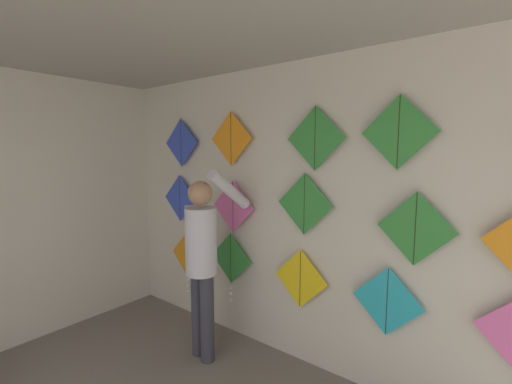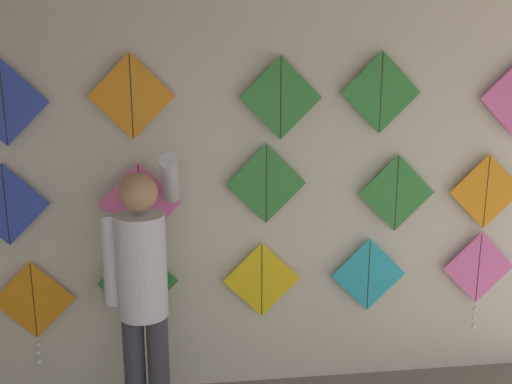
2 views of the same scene
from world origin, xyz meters
TOP-DOWN VIEW (x-y plane):
  - back_panel at (0.00, 4.08)m, footprint 5.75×0.06m
  - shopkeeper at (-0.82, 3.51)m, footprint 0.46×0.61m
  - kite_0 at (-1.59, 3.99)m, footprint 0.55×0.04m
  - kite_1 at (-0.89, 3.99)m, footprint 0.55×0.04m
  - kite_2 at (-0.03, 3.99)m, footprint 0.55×0.01m
  - kite_3 at (0.75, 3.99)m, footprint 0.55×0.01m
  - kite_5 at (-1.71, 3.99)m, footprint 0.55×0.01m
  - kite_6 at (-0.85, 3.99)m, footprint 0.55×0.01m
  - kite_7 at (0.00, 3.99)m, footprint 0.55×0.01m
  - kite_8 at (0.93, 3.99)m, footprint 0.55×0.01m
  - kite_10 at (-1.66, 3.99)m, footprint 0.55×0.01m
  - kite_11 at (-0.87, 3.99)m, footprint 0.55×0.01m
  - kite_12 at (0.09, 3.99)m, footprint 0.55×0.01m
  - kite_13 at (0.78, 3.99)m, footprint 0.55×0.01m

SIDE VIEW (x-z plane):
  - kite_0 at x=-1.59m, z-range 0.34..1.10m
  - kite_1 at x=-0.89m, z-range 0.43..1.20m
  - kite_2 at x=-0.03m, z-range 0.55..1.11m
  - kite_3 at x=0.75m, z-range 0.55..1.11m
  - shopkeeper at x=-0.82m, z-range 0.12..1.96m
  - back_panel at x=0.00m, z-range 0.00..2.80m
  - kite_6 at x=-0.85m, z-range 1.14..1.70m
  - kite_8 at x=0.93m, z-range 1.16..1.71m
  - kite_5 at x=-1.71m, z-range 1.16..1.71m
  - kite_7 at x=0.00m, z-range 1.25..1.81m
  - kite_10 at x=-1.66m, z-range 1.82..2.37m
  - kite_12 at x=0.09m, z-range 1.83..2.38m
  - kite_11 at x=-0.87m, z-range 1.85..2.40m
  - kite_13 at x=0.78m, z-range 1.86..2.41m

